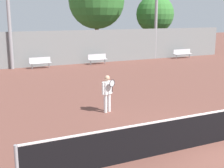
{
  "coord_description": "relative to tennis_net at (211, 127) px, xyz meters",
  "views": [
    {
      "loc": [
        -6.85,
        -7.09,
        4.02
      ],
      "look_at": [
        -0.79,
        5.65,
        0.9
      ],
      "focal_mm": 50.0,
      "sensor_mm": 36.0,
      "label": 1
    }
  ],
  "objects": [
    {
      "name": "light_pole_far_right",
      "position": [
        9.54,
        17.83,
        4.38
      ],
      "size": [
        0.9,
        0.6,
        8.4
      ],
      "color": "#939399",
      "rests_on": "ground_plane"
    },
    {
      "name": "bench_adjacent_court",
      "position": [
        12.04,
        16.89,
        -0.03
      ],
      "size": [
        1.96,
        0.4,
        0.84
      ],
      "color": "silver",
      "rests_on": "ground_plane"
    },
    {
      "name": "back_fence",
      "position": [
        0.0,
        17.74,
        0.87
      ],
      "size": [
        33.8,
        0.06,
        2.81
      ],
      "color": "gray",
      "rests_on": "ground_plane"
    },
    {
      "name": "bench_courtside_far",
      "position": [
        -1.6,
        16.89,
        -0.03
      ],
      "size": [
        1.65,
        0.4,
        0.84
      ],
      "color": "silver",
      "rests_on": "ground_plane"
    },
    {
      "name": "tree_green_broad",
      "position": [
        5.76,
        23.08,
        4.91
      ],
      "size": [
        5.66,
        5.66,
        8.29
      ],
      "color": "brown",
      "rests_on": "ground_plane"
    },
    {
      "name": "tree_green_tall",
      "position": [
        12.08,
        21.9,
        3.58
      ],
      "size": [
        4.04,
        4.04,
        6.17
      ],
      "color": "brown",
      "rests_on": "ground_plane"
    },
    {
      "name": "tennis_player",
      "position": [
        -1.58,
        4.44,
        0.37
      ],
      "size": [
        0.56,
        0.49,
        1.58
      ],
      "rotation": [
        0.0,
        0.0,
        0.37
      ],
      "color": "silver",
      "rests_on": "ground_plane"
    },
    {
      "name": "bench_courtside_near",
      "position": [
        3.2,
        16.89,
        -0.03
      ],
      "size": [
        1.61,
        0.4,
        0.84
      ],
      "color": "silver",
      "rests_on": "ground_plane"
    },
    {
      "name": "tennis_net",
      "position": [
        0.0,
        0.0,
        0.0
      ],
      "size": [
        12.04,
        0.09,
        1.06
      ],
      "color": "#99999E",
      "rests_on": "ground_plane"
    },
    {
      "name": "ground_plane",
      "position": [
        0.0,
        0.0,
        -0.54
      ],
      "size": [
        100.0,
        100.0,
        0.0
      ],
      "primitive_type": "plane",
      "color": "brown"
    }
  ]
}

